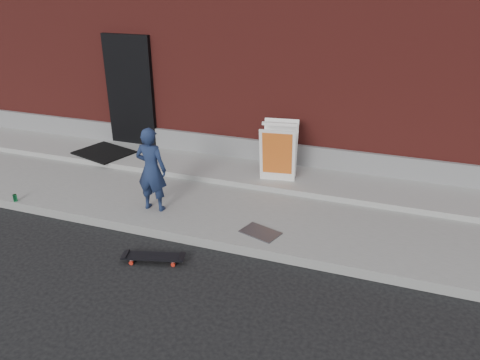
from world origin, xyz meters
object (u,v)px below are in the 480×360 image
at_px(child, 151,170).
at_px(pizza_sign, 279,151).
at_px(skateboard, 153,257).
at_px(soda_can, 15,198).

relative_size(child, pizza_sign, 1.33).
bearing_deg(pizza_sign, child, -134.80).
bearing_deg(child, pizza_sign, -136.51).
bearing_deg(skateboard, soda_can, 168.30).
height_order(child, skateboard, child).
bearing_deg(soda_can, skateboard, -11.70).
xyz_separation_m(child, pizza_sign, (1.61, 1.62, -0.07)).
bearing_deg(pizza_sign, skateboard, -109.72).
distance_m(child, pizza_sign, 2.28).
xyz_separation_m(skateboard, pizza_sign, (0.99, 2.77, 0.69)).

